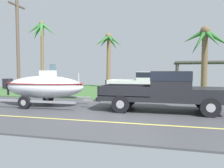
{
  "coord_description": "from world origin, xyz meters",
  "views": [
    {
      "loc": [
        1.35,
        -9.47,
        1.88
      ],
      "look_at": [
        -1.46,
        1.35,
        1.21
      ],
      "focal_mm": 35.02,
      "sensor_mm": 36.0,
      "label": 1
    }
  ],
  "objects_px": {
    "palm_tree_near_right": "(205,46)",
    "palm_tree_mid": "(109,48)",
    "boat_on_trailer": "(44,87)",
    "utility_pole": "(18,45)",
    "carport_awning": "(209,63)",
    "pickup_truck_towing": "(170,89)",
    "palm_tree_near_left": "(42,36)",
    "parked_pickup_background": "(148,82)"
  },
  "relations": [
    {
      "from": "palm_tree_near_left",
      "to": "boat_on_trailer",
      "type": "bearing_deg",
      "value": -57.26
    },
    {
      "from": "palm_tree_near_left",
      "to": "utility_pole",
      "type": "distance_m",
      "value": 5.11
    },
    {
      "from": "boat_on_trailer",
      "to": "palm_tree_mid",
      "type": "bearing_deg",
      "value": 89.49
    },
    {
      "from": "boat_on_trailer",
      "to": "palm_tree_near_right",
      "type": "relative_size",
      "value": 1.13
    },
    {
      "from": "pickup_truck_towing",
      "to": "utility_pole",
      "type": "distance_m",
      "value": 12.33
    },
    {
      "from": "carport_awning",
      "to": "palm_tree_near_right",
      "type": "xyz_separation_m",
      "value": [
        -1.22,
        -6.06,
        1.0
      ]
    },
    {
      "from": "boat_on_trailer",
      "to": "utility_pole",
      "type": "relative_size",
      "value": 0.76
    },
    {
      "from": "pickup_truck_towing",
      "to": "utility_pole",
      "type": "height_order",
      "value": "utility_pole"
    },
    {
      "from": "boat_on_trailer",
      "to": "utility_pole",
      "type": "distance_m",
      "value": 6.87
    },
    {
      "from": "boat_on_trailer",
      "to": "carport_awning",
      "type": "xyz_separation_m",
      "value": [
        10.16,
        12.09,
        1.58
      ]
    },
    {
      "from": "parked_pickup_background",
      "to": "palm_tree_near_left",
      "type": "xyz_separation_m",
      "value": [
        -10.71,
        2.59,
        4.27
      ]
    },
    {
      "from": "boat_on_trailer",
      "to": "palm_tree_mid",
      "type": "height_order",
      "value": "palm_tree_mid"
    },
    {
      "from": "carport_awning",
      "to": "palm_tree_mid",
      "type": "height_order",
      "value": "palm_tree_mid"
    },
    {
      "from": "parked_pickup_background",
      "to": "pickup_truck_towing",
      "type": "bearing_deg",
      "value": -76.08
    },
    {
      "from": "palm_tree_near_right",
      "to": "utility_pole",
      "type": "xyz_separation_m",
      "value": [
        -13.68,
        -1.94,
        0.26
      ]
    },
    {
      "from": "palm_tree_near_right",
      "to": "pickup_truck_towing",
      "type": "bearing_deg",
      "value": -111.68
    },
    {
      "from": "palm_tree_near_right",
      "to": "palm_tree_mid",
      "type": "xyz_separation_m",
      "value": [
        -8.83,
        6.62,
        0.81
      ]
    },
    {
      "from": "palm_tree_mid",
      "to": "boat_on_trailer",
      "type": "bearing_deg",
      "value": -90.51
    },
    {
      "from": "pickup_truck_towing",
      "to": "palm_tree_near_left",
      "type": "relative_size",
      "value": 0.87
    },
    {
      "from": "palm_tree_near_left",
      "to": "palm_tree_mid",
      "type": "height_order",
      "value": "palm_tree_near_left"
    },
    {
      "from": "palm_tree_near_left",
      "to": "pickup_truck_towing",
      "type": "bearing_deg",
      "value": -35.95
    },
    {
      "from": "palm_tree_near_left",
      "to": "palm_tree_near_right",
      "type": "relative_size",
      "value": 1.36
    },
    {
      "from": "carport_awning",
      "to": "palm_tree_near_right",
      "type": "height_order",
      "value": "palm_tree_near_right"
    },
    {
      "from": "carport_awning",
      "to": "palm_tree_mid",
      "type": "distance_m",
      "value": 10.23
    },
    {
      "from": "palm_tree_mid",
      "to": "carport_awning",
      "type": "bearing_deg",
      "value": -3.16
    },
    {
      "from": "parked_pickup_background",
      "to": "utility_pole",
      "type": "distance_m",
      "value": 10.38
    },
    {
      "from": "pickup_truck_towing",
      "to": "utility_pole",
      "type": "relative_size",
      "value": 0.79
    },
    {
      "from": "parked_pickup_background",
      "to": "palm_tree_near_left",
      "type": "relative_size",
      "value": 0.84
    },
    {
      "from": "boat_on_trailer",
      "to": "pickup_truck_towing",
      "type": "bearing_deg",
      "value": 0.0
    },
    {
      "from": "parked_pickup_background",
      "to": "palm_tree_near_right",
      "type": "relative_size",
      "value": 1.14
    },
    {
      "from": "boat_on_trailer",
      "to": "palm_tree_near_left",
      "type": "relative_size",
      "value": 0.83
    },
    {
      "from": "carport_awning",
      "to": "palm_tree_mid",
      "type": "relative_size",
      "value": 1.04
    },
    {
      "from": "parked_pickup_background",
      "to": "palm_tree_near_left",
      "type": "distance_m",
      "value": 11.81
    },
    {
      "from": "parked_pickup_background",
      "to": "carport_awning",
      "type": "bearing_deg",
      "value": 48.16
    },
    {
      "from": "palm_tree_mid",
      "to": "utility_pole",
      "type": "height_order",
      "value": "utility_pole"
    },
    {
      "from": "carport_awning",
      "to": "palm_tree_near_left",
      "type": "bearing_deg",
      "value": -168.65
    },
    {
      "from": "parked_pickup_background",
      "to": "carport_awning",
      "type": "xyz_separation_m",
      "value": [
        5.18,
        5.78,
        1.59
      ]
    },
    {
      "from": "carport_awning",
      "to": "palm_tree_near_left",
      "type": "height_order",
      "value": "palm_tree_near_left"
    },
    {
      "from": "pickup_truck_towing",
      "to": "carport_awning",
      "type": "bearing_deg",
      "value": 73.34
    },
    {
      "from": "pickup_truck_towing",
      "to": "utility_pole",
      "type": "bearing_deg",
      "value": 160.11
    },
    {
      "from": "pickup_truck_towing",
      "to": "boat_on_trailer",
      "type": "height_order",
      "value": "boat_on_trailer"
    },
    {
      "from": "boat_on_trailer",
      "to": "palm_tree_near_left",
      "type": "xyz_separation_m",
      "value": [
        -5.72,
        8.9,
        4.25
      ]
    }
  ]
}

